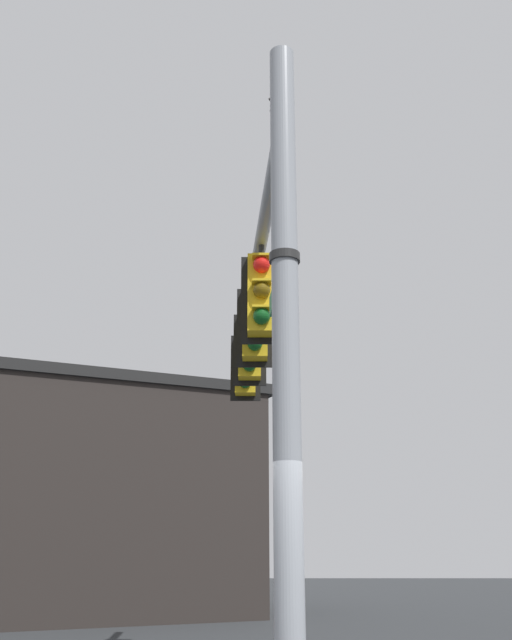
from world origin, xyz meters
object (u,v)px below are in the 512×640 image
object	(u,v)px
traffic_light_mid_outer	(250,346)
street_name_sign	(280,276)
traffic_light_nearest_pole	(262,294)
traffic_light_mid_inner	(255,323)
bird_flying	(277,108)
traffic_light_arm_end	(245,365)

from	to	relation	value
traffic_light_mid_outer	street_name_sign	size ratio (longest dim) A/B	0.89
traffic_light_nearest_pole	traffic_light_mid_outer	distance (m)	2.38
traffic_light_mid_inner	bird_flying	xyz separation A→B (m)	(-0.30, 1.66, 2.49)
traffic_light_mid_outer	bird_flying	size ratio (longest dim) A/B	3.74
traffic_light_mid_outer	traffic_light_arm_end	distance (m)	1.19
street_name_sign	traffic_light_mid_outer	bearing A→B (deg)	-85.72
traffic_light_mid_outer	bird_flying	xyz separation A→B (m)	(-0.39, 2.85, 2.49)
traffic_light_mid_outer	traffic_light_arm_end	xyz separation A→B (m)	(0.09, -1.19, 0.00)
traffic_light_arm_end	bird_flying	world-z (taller)	bird_flying
traffic_light_mid_inner	traffic_light_arm_end	distance (m)	2.38
traffic_light_mid_inner	bird_flying	distance (m)	3.00
traffic_light_nearest_pole	bird_flying	xyz separation A→B (m)	(-0.21, 0.47, 2.49)
traffic_light_arm_end	traffic_light_mid_outer	bearing A→B (deg)	94.26
traffic_light_mid_outer	bird_flying	bearing A→B (deg)	97.78
traffic_light_mid_outer	traffic_light_arm_end	world-z (taller)	same
traffic_light_nearest_pole	traffic_light_mid_inner	bearing A→B (deg)	-85.74
street_name_sign	traffic_light_mid_inner	bearing A→B (deg)	-85.71
traffic_light_mid_inner	traffic_light_arm_end	xyz separation A→B (m)	(0.18, -2.38, 0.00)
street_name_sign	traffic_light_arm_end	bearing A→B (deg)	-85.72
traffic_light_mid_outer	bird_flying	distance (m)	3.80
traffic_light_mid_inner	street_name_sign	xyz separation A→B (m)	(-0.25, 3.31, -0.61)
traffic_light_nearest_pole	bird_flying	bearing A→B (deg)	114.27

